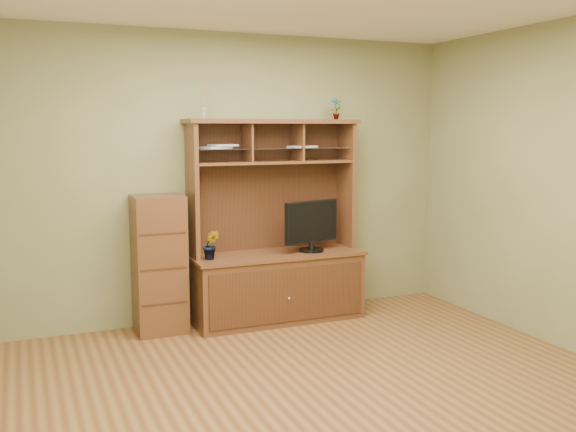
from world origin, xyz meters
TOP-DOWN VIEW (x-y plane):
  - room at (0.00, 0.00)m, footprint 4.54×4.04m
  - media_hutch at (0.35, 1.73)m, footprint 1.66×0.61m
  - monitor at (0.68, 1.65)m, footprint 0.60×0.24m
  - orchid_plant at (-0.31, 1.65)m, footprint 0.18×0.16m
  - top_plant at (1.01, 1.80)m, footprint 0.12×0.08m
  - reed_diffuser at (-0.31, 1.80)m, footprint 0.06×0.06m
  - magazines at (0.10, 1.81)m, footprint 1.15×0.26m
  - side_cabinet at (-0.75, 1.78)m, footprint 0.44×0.40m

SIDE VIEW (x-z plane):
  - media_hutch at x=0.35m, z-range -0.43..1.47m
  - side_cabinet at x=-0.75m, z-range 0.00..1.23m
  - orchid_plant at x=-0.31m, z-range 0.65..0.92m
  - monitor at x=0.68m, z-range 0.66..1.15m
  - room at x=0.00m, z-range -0.02..2.72m
  - magazines at x=0.10m, z-range 1.63..1.67m
  - top_plant at x=1.01m, z-range 1.90..2.11m
  - reed_diffuser at x=-0.31m, z-range 1.87..2.17m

